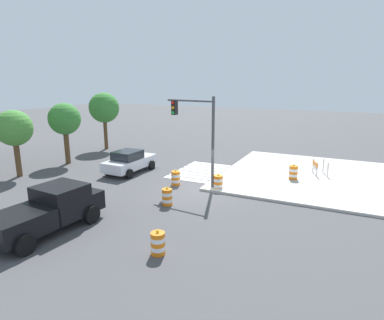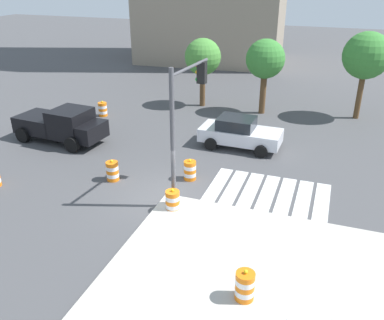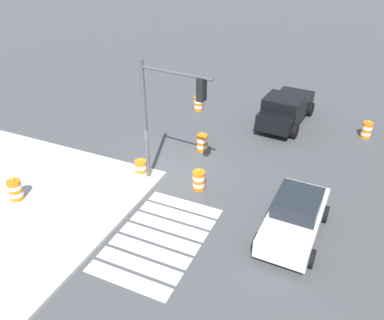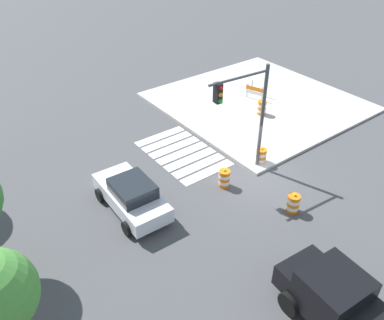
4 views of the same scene
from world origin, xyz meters
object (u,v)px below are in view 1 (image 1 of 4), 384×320
object	(u,v)px
sports_car	(129,161)
construction_barricade	(317,166)
traffic_barrel_far_curb	(176,178)
pickup_truck	(51,209)
traffic_barrel_crosswalk_end	(158,243)
street_tree_streetside_mid	(65,120)
street_tree_streetside_near	(104,108)
street_tree_streetside_far	(14,129)
traffic_barrel_near_corner	(218,183)
traffic_light_pole	(196,125)
traffic_barrel_median_far	(167,197)
traffic_barrel_on_sidewalk	(293,172)

from	to	relation	value
sports_car	construction_barricade	world-z (taller)	sports_car
traffic_barrel_far_curb	construction_barricade	bearing A→B (deg)	-53.16
pickup_truck	traffic_barrel_crosswalk_end	world-z (taller)	pickup_truck
street_tree_streetside_mid	street_tree_streetside_near	bearing A→B (deg)	9.75
street_tree_streetside_mid	street_tree_streetside_far	size ratio (longest dim) A/B	1.05
street_tree_streetside_near	street_tree_streetside_far	xyz separation A→B (m)	(-10.20, -0.79, -0.61)
traffic_barrel_crosswalk_end	construction_barricade	size ratio (longest dim) A/B	0.72
sports_car	street_tree_streetside_far	bearing A→B (deg)	123.47
sports_car	traffic_barrel_near_corner	distance (m)	7.33
traffic_barrel_near_corner	traffic_light_pole	distance (m)	3.76
pickup_truck	street_tree_streetside_far	world-z (taller)	street_tree_streetside_far
traffic_barrel_near_corner	traffic_light_pole	bearing A→B (deg)	89.95
traffic_barrel_median_far	street_tree_streetside_near	world-z (taller)	street_tree_streetside_near
traffic_light_pole	street_tree_streetside_far	world-z (taller)	traffic_light_pole
traffic_barrel_far_curb	street_tree_streetside_far	world-z (taller)	street_tree_streetside_far
traffic_barrel_far_curb	street_tree_streetside_near	bearing A→B (deg)	58.10
sports_car	pickup_truck	distance (m)	9.67
traffic_barrel_on_sidewalk	traffic_light_pole	bearing A→B (deg)	125.28
pickup_truck	traffic_barrel_median_far	bearing A→B (deg)	-33.33
construction_barricade	traffic_barrel_on_sidewalk	bearing A→B (deg)	145.47
traffic_light_pole	street_tree_streetside_mid	bearing A→B (deg)	85.25
traffic_barrel_median_far	street_tree_streetside_far	distance (m)	12.40
construction_barricade	traffic_light_pole	bearing A→B (deg)	130.51
traffic_barrel_crosswalk_end	traffic_barrel_far_curb	world-z (taller)	same
traffic_barrel_on_sidewalk	street_tree_streetside_far	bearing A→B (deg)	111.98
street_tree_streetside_near	traffic_barrel_crosswalk_end	bearing A→B (deg)	-135.15
traffic_barrel_near_corner	construction_barricade	bearing A→B (deg)	-42.29
traffic_barrel_on_sidewalk	traffic_light_pole	xyz separation A→B (m)	(-3.79, 5.35, 3.31)
traffic_barrel_on_sidewalk	street_tree_streetside_near	distance (m)	18.83
traffic_barrel_far_curb	pickup_truck	bearing A→B (deg)	166.63
sports_car	construction_barricade	size ratio (longest dim) A/B	3.06
traffic_barrel_far_curb	traffic_barrel_on_sidewalk	distance (m)	7.82
traffic_barrel_far_curb	street_tree_streetside_mid	xyz separation A→B (m)	(1.27, 10.57, 3.08)
street_tree_streetside_near	street_tree_streetside_far	distance (m)	10.24
sports_car	street_tree_streetside_far	xyz separation A→B (m)	(-4.19, 6.34, 2.54)
traffic_barrel_crosswalk_end	street_tree_streetside_mid	bearing A→B (deg)	56.73
traffic_barrel_crosswalk_end	street_tree_streetside_mid	distance (m)	17.12
traffic_light_pole	street_tree_streetside_mid	world-z (taller)	traffic_light_pole
traffic_barrel_far_curb	traffic_barrel_on_sidewalk	bearing A→B (deg)	-58.59
traffic_barrel_far_curb	traffic_light_pole	bearing A→B (deg)	-77.72
traffic_barrel_near_corner	street_tree_streetside_far	distance (m)	14.29
traffic_barrel_on_sidewalk	traffic_barrel_crosswalk_end	bearing A→B (deg)	165.30
sports_car	traffic_barrel_median_far	size ratio (longest dim) A/B	4.27
sports_car	traffic_barrel_median_far	distance (m)	7.28
street_tree_streetside_mid	street_tree_streetside_far	bearing A→B (deg)	176.84
construction_barricade	street_tree_streetside_mid	xyz separation A→B (m)	(-4.71, 18.55, 2.81)
pickup_truck	traffic_light_pole	size ratio (longest dim) A/B	0.96
sports_car	pickup_truck	world-z (taller)	pickup_truck
traffic_barrel_far_curb	construction_barricade	world-z (taller)	construction_barricade
traffic_barrel_median_far	traffic_barrel_on_sidewalk	xyz separation A→B (m)	(7.36, -5.42, 0.15)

